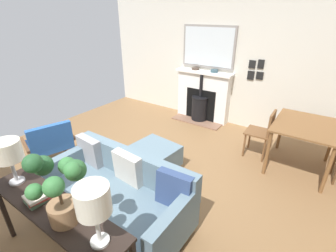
% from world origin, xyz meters
% --- Properties ---
extents(ground_plane, '(5.54, 5.70, 0.01)m').
position_xyz_m(ground_plane, '(0.00, 0.00, -0.00)').
color(ground_plane, olive).
extents(wall_left, '(0.12, 5.70, 2.68)m').
position_xyz_m(wall_left, '(-2.77, 0.00, 1.34)').
color(wall_left, beige).
rests_on(wall_left, ground).
extents(fireplace, '(0.55, 1.27, 1.11)m').
position_xyz_m(fireplace, '(-2.56, -0.29, 0.49)').
color(fireplace, brown).
rests_on(fireplace, ground).
extents(mirror_over_mantel, '(0.04, 1.18, 0.85)m').
position_xyz_m(mirror_over_mantel, '(-2.68, -0.29, 1.59)').
color(mirror_over_mantel, gray).
extents(mantel_bowl_near, '(0.17, 0.17, 0.05)m').
position_xyz_m(mantel_bowl_near, '(-2.59, -0.52, 1.13)').
color(mantel_bowl_near, '#47382D').
rests_on(mantel_bowl_near, fireplace).
extents(mantel_bowl_far, '(0.16, 0.16, 0.06)m').
position_xyz_m(mantel_bowl_far, '(-2.59, -0.07, 1.14)').
color(mantel_bowl_far, '#334C56').
rests_on(mantel_bowl_far, fireplace).
extents(sofa, '(0.85, 1.76, 0.79)m').
position_xyz_m(sofa, '(0.64, 0.27, 0.35)').
color(sofa, '#B2B2B7').
rests_on(sofa, ground).
extents(ottoman, '(0.67, 0.72, 0.41)m').
position_xyz_m(ottoman, '(-0.36, 0.03, 0.25)').
color(ottoman, '#B2B2B7').
rests_on(ottoman, ground).
extents(armchair_accent, '(0.81, 0.73, 0.79)m').
position_xyz_m(armchair_accent, '(0.48, -1.33, 0.45)').
color(armchair_accent, brown).
rests_on(armchair_accent, ground).
extents(console_table, '(0.35, 1.61, 0.73)m').
position_xyz_m(console_table, '(1.37, 0.27, 0.64)').
color(console_table, black).
rests_on(console_table, ground).
extents(table_lamp_near_end, '(0.25, 0.25, 0.46)m').
position_xyz_m(table_lamp_near_end, '(1.37, -0.33, 1.07)').
color(table_lamp_near_end, '#B2B2B7').
rests_on(table_lamp_near_end, console_table).
extents(table_lamp_far_end, '(0.24, 0.24, 0.50)m').
position_xyz_m(table_lamp_far_end, '(1.37, 0.87, 1.11)').
color(table_lamp_far_end, white).
rests_on(table_lamp_far_end, console_table).
extents(potted_plant, '(0.45, 0.49, 0.62)m').
position_xyz_m(potted_plant, '(1.37, 0.48, 1.07)').
color(potted_plant, '#99704C').
rests_on(potted_plant, console_table).
extents(book_stack, '(0.28, 0.23, 0.08)m').
position_xyz_m(book_stack, '(1.36, 0.10, 0.77)').
color(book_stack, '#4C7056').
rests_on(book_stack, console_table).
extents(dining_table, '(1.04, 0.86, 0.75)m').
position_xyz_m(dining_table, '(-1.69, 1.86, 0.66)').
color(dining_table, brown).
rests_on(dining_table, ground).
extents(dining_chair_near_fireplace, '(0.41, 0.41, 0.83)m').
position_xyz_m(dining_chair_near_fireplace, '(-1.69, 1.28, 0.50)').
color(dining_chair_near_fireplace, brown).
rests_on(dining_chair_near_fireplace, ground).
extents(photo_gallery_row, '(0.02, 0.31, 0.40)m').
position_xyz_m(photo_gallery_row, '(-2.70, 0.74, 1.23)').
color(photo_gallery_row, black).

